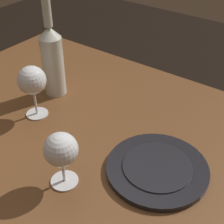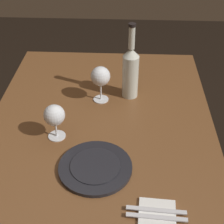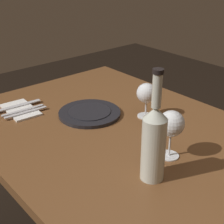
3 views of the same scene
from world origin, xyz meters
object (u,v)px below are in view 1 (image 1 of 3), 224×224
at_px(wine_glass_left, 61,151).
at_px(dinner_plate, 158,167).
at_px(wine_glass_right, 32,81).
at_px(wine_bottle, 52,58).

relative_size(wine_glass_left, dinner_plate, 0.56).
xyz_separation_m(wine_glass_right, wine_bottle, (-0.04, 0.13, 0.01)).
relative_size(wine_bottle, dinner_plate, 1.33).
bearing_deg(dinner_plate, wine_glass_left, -134.02).
xyz_separation_m(wine_glass_left, wine_glass_right, (-0.25, 0.15, 0.02)).
height_order(wine_glass_left, dinner_plate, wine_glass_left).
height_order(wine_glass_left, wine_glass_right, wine_glass_right).
bearing_deg(wine_glass_right, wine_glass_left, -30.67).
bearing_deg(dinner_plate, wine_glass_right, -177.80).
bearing_deg(wine_glass_left, dinner_plate, 45.98).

